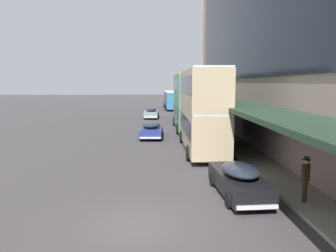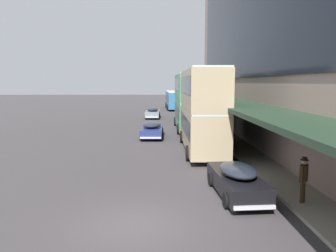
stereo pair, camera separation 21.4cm
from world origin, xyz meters
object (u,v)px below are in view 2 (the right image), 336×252
at_px(transit_bus_kerbside_far, 202,107).
at_px(sedan_second_mid, 152,130).
at_px(sedan_trailing_mid, 237,180).
at_px(sedan_oncoming_rear, 153,113).
at_px(pedestrian_at_kerb, 304,177).
at_px(transit_bus_kerbside_rear, 188,100).
at_px(transit_bus_kerbside_front, 174,99).

xyz_separation_m(transit_bus_kerbside_far, sedan_second_mid, (-3.68, 5.93, -2.46)).
distance_m(sedan_trailing_mid, sedan_oncoming_rear, 31.72).
height_order(transit_bus_kerbside_far, pedestrian_at_kerb, transit_bus_kerbside_far).
bearing_deg(sedan_trailing_mid, pedestrian_at_kerb, -26.71).
distance_m(transit_bus_kerbside_rear, sedan_second_mid, 6.52).
xyz_separation_m(sedan_oncoming_rear, sedan_second_mid, (0.20, -16.07, -0.02)).
relative_size(transit_bus_kerbside_rear, sedan_oncoming_rear, 1.94).
bearing_deg(pedestrian_at_kerb, sedan_second_mid, 110.96).
bearing_deg(transit_bus_kerbside_far, sedan_second_mid, 121.85).
relative_size(transit_bus_kerbside_front, transit_bus_kerbside_rear, 1.14).
bearing_deg(transit_bus_kerbside_rear, transit_bus_kerbside_far, -90.09).
bearing_deg(sedan_oncoming_rear, transit_bus_kerbside_front, 76.65).
bearing_deg(sedan_trailing_mid, transit_bus_kerbside_rear, 90.76).
bearing_deg(transit_bus_kerbside_front, sedan_oncoming_rear, -103.35).
height_order(transit_bus_kerbside_far, sedan_second_mid, transit_bus_kerbside_far).
xyz_separation_m(sedan_trailing_mid, sedan_second_mid, (-3.97, 15.38, -0.02)).
bearing_deg(sedan_second_mid, sedan_trailing_mid, -75.54).
bearing_deg(transit_bus_kerbside_front, pedestrian_at_kerb, -86.48).
bearing_deg(transit_bus_kerbside_far, pedestrian_at_kerb, -75.93).
xyz_separation_m(transit_bus_kerbside_front, sedan_oncoming_rear, (-3.61, -15.20, -1.13)).
height_order(transit_bus_kerbside_front, transit_bus_kerbside_rear, transit_bus_kerbside_rear).
bearing_deg(transit_bus_kerbside_rear, transit_bus_kerbside_front, 90.63).
xyz_separation_m(transit_bus_kerbside_front, sedan_second_mid, (-3.41, -31.27, -1.16)).
bearing_deg(sedan_second_mid, pedestrian_at_kerb, -69.04).
xyz_separation_m(transit_bus_kerbside_far, pedestrian_at_kerb, (2.67, -10.65, -2.00)).
relative_size(transit_bus_kerbside_front, sedan_second_mid, 2.27).
xyz_separation_m(sedan_trailing_mid, pedestrian_at_kerb, (2.39, -1.20, 0.44)).
bearing_deg(transit_bus_kerbside_rear, sedan_trailing_mid, -89.24).
height_order(sedan_trailing_mid, sedan_second_mid, sedan_trailing_mid).
relative_size(sedan_oncoming_rear, sedan_second_mid, 1.02).
relative_size(transit_bus_kerbside_front, pedestrian_at_kerb, 6.00).
height_order(transit_bus_kerbside_rear, pedestrian_at_kerb, transit_bus_kerbside_rear).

